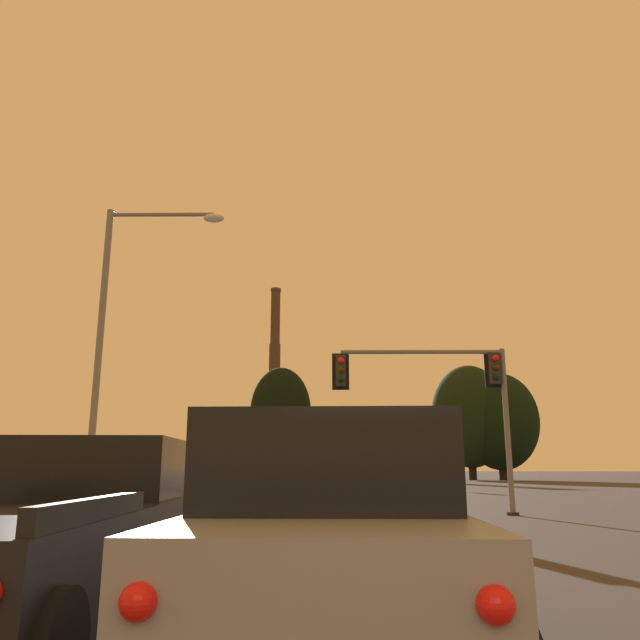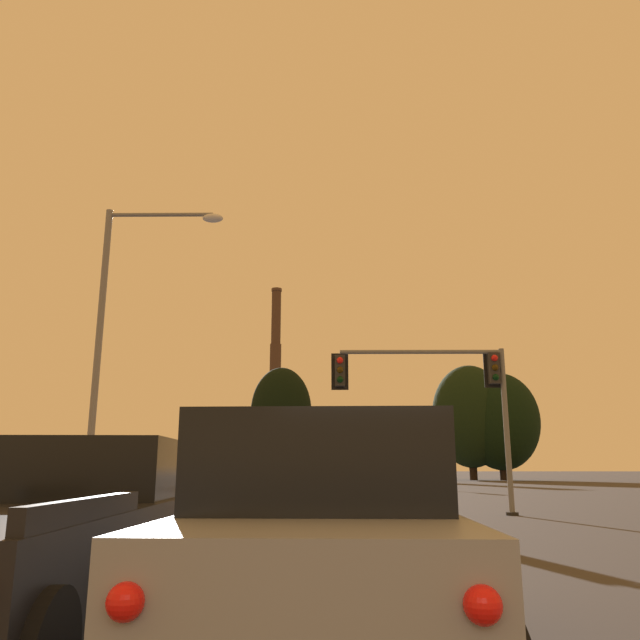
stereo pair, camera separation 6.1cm
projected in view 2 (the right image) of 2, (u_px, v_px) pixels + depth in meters
suv_center_lane_second at (323, 540)px, 5.09m from camera, size 2.25×4.96×1.86m
pickup_truck_left_lane_second at (45, 538)px, 6.05m from camera, size 2.42×5.58×1.82m
suv_left_lane_front at (192, 498)px, 12.27m from camera, size 2.24×4.95×1.86m
traffic_light_overhead_right at (444, 386)px, 20.80m from camera, size 5.95×0.50×5.40m
traffic_light_far_right at (412, 439)px, 47.49m from camera, size 0.78×0.50×5.54m
street_lamp at (119, 323)px, 18.41m from camera, size 3.62×0.36×9.22m
smokestack at (275, 398)px, 151.18m from camera, size 5.18×5.18×45.67m
treeline_far_left at (281, 412)px, 72.33m from camera, size 7.06×6.36×13.01m
treeline_left_mid at (500, 421)px, 78.78m from camera, size 9.78×8.80×13.36m
treeline_center_left at (470, 416)px, 79.63m from camera, size 9.67×8.71×14.46m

